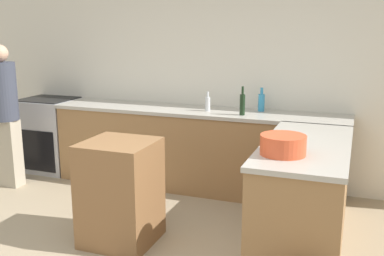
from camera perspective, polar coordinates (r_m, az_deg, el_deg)
name	(u,v)px	position (r m, az deg, el deg)	size (l,w,h in m)	color
wall_back	(206,71)	(5.42, 1.83, 7.27)	(8.00, 0.06, 2.70)	silver
counter_back	(196,149)	(5.26, 0.55, -2.65)	(3.42, 0.66, 0.94)	olive
counter_peninsula	(304,197)	(3.92, 13.99, -8.50)	(0.69, 1.64, 0.94)	olive
range_oven	(50,134)	(6.25, -17.59, -0.75)	(0.71, 0.64, 0.95)	#ADADB2
island_table	(120,192)	(4.00, -9.07, -8.06)	(0.60, 0.59, 0.91)	brown
mixing_bowl	(283,145)	(3.39, 11.49, -2.10)	(0.34, 0.34, 0.15)	#DB512D
vinegar_bottle_clear	(208,103)	(5.04, 2.01, 3.14)	(0.06, 0.06, 0.22)	silver
wine_bottle_dark	(242,104)	(4.83, 6.42, 3.08)	(0.06, 0.06, 0.31)	black
dish_soap_bottle	(261,102)	(5.09, 8.81, 3.30)	(0.07, 0.07, 0.27)	#338CBF
person_by_range	(4,111)	(5.66, -22.71, 2.04)	(0.32, 0.32, 1.67)	#ADA38E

